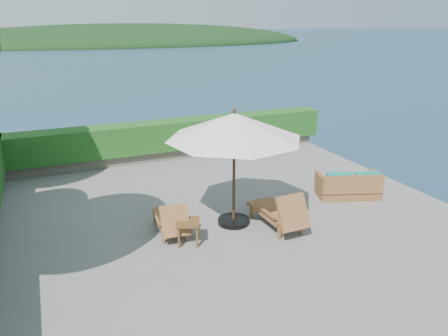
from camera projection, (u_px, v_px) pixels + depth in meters
name	position (u px, v px, depth m)	size (l,w,h in m)	color
ground	(225.00, 220.00, 10.95)	(12.00, 12.00, 0.00)	slate
foundation	(225.00, 274.00, 11.45)	(12.00, 12.00, 3.00)	#504A3F
ocean	(225.00, 320.00, 11.92)	(600.00, 600.00, 0.00)	#173449
offshore_island	(127.00, 43.00, 142.98)	(126.00, 57.60, 12.60)	black
planter_wall_far	(164.00, 153.00, 15.76)	(12.00, 0.60, 0.36)	#6B6256
hedge_far	(164.00, 135.00, 15.54)	(12.40, 0.90, 1.00)	#214D16
patio_umbrella	(234.00, 127.00, 10.00)	(3.77, 3.77, 2.88)	black
lounge_left	(171.00, 219.00, 10.16)	(0.78, 1.60, 0.89)	brown
lounge_right	(279.00, 212.00, 10.43)	(0.85, 1.80, 1.02)	brown
side_table	(188.00, 225.00, 9.70)	(0.66, 0.66, 0.54)	brown
wicker_loveseat	(348.00, 186.00, 12.27)	(1.89, 1.38, 0.84)	brown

